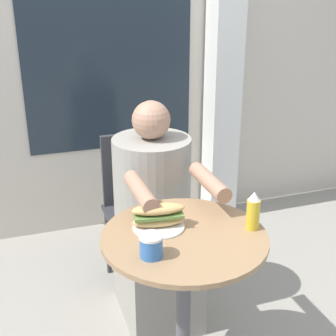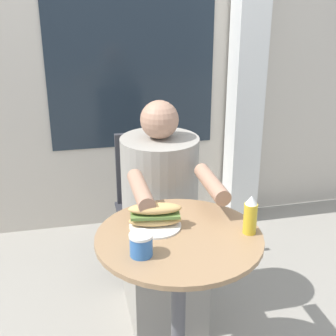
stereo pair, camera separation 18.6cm
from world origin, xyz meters
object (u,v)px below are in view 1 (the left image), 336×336
at_px(diner_chair, 137,196).
at_px(condiment_bottle, 253,211).
at_px(sandwich_on_plate, 159,217).
at_px(drink_cup, 151,246).
at_px(seated_diner, 155,230).
at_px(cafe_table, 184,281).

height_order(diner_chair, condiment_bottle, condiment_bottle).
xyz_separation_m(sandwich_on_plate, drink_cup, (-0.09, -0.19, -0.00)).
bearing_deg(seated_diner, condiment_bottle, 111.87).
bearing_deg(condiment_bottle, seated_diner, 112.33).
bearing_deg(drink_cup, cafe_table, 32.53).
bearing_deg(sandwich_on_plate, drink_cup, -114.43).
relative_size(cafe_table, sandwich_on_plate, 3.50).
relative_size(drink_cup, condiment_bottle, 0.54).
relative_size(diner_chair, seated_diner, 0.76).
relative_size(diner_chair, condiment_bottle, 5.53).
xyz_separation_m(seated_diner, condiment_bottle, (0.23, -0.56, 0.34)).
height_order(diner_chair, sandwich_on_plate, diner_chair).
relative_size(seated_diner, condiment_bottle, 7.28).
xyz_separation_m(diner_chair, drink_cup, (-0.20, -0.98, 0.28)).
bearing_deg(condiment_bottle, drink_cup, -171.19).
distance_m(sandwich_on_plate, condiment_bottle, 0.37).
bearing_deg(drink_cup, diner_chair, 78.40).
bearing_deg(diner_chair, seated_diner, 89.71).
bearing_deg(diner_chair, drink_cup, 77.94).
distance_m(cafe_table, drink_cup, 0.32).
relative_size(diner_chair, sandwich_on_plate, 4.01).
bearing_deg(cafe_table, condiment_bottle, -7.77).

